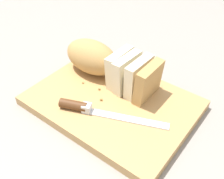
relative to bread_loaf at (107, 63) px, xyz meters
name	(u,v)px	position (x,y,z in m)	size (l,w,h in m)	color
ground_plane	(112,106)	(0.07, -0.06, -0.07)	(3.00, 3.00, 0.00)	gray
cutting_board	(112,102)	(0.07, -0.06, -0.06)	(0.39, 0.28, 0.02)	tan
bread_loaf	(107,63)	(0.00, 0.00, 0.00)	(0.28, 0.10, 0.09)	tan
bread_knife	(86,108)	(0.05, -0.13, -0.04)	(0.24, 0.12, 0.02)	silver
crumb_near_knife	(99,89)	(0.02, -0.05, -0.04)	(0.01, 0.01, 0.01)	tan
crumb_near_loaf	(101,99)	(0.05, -0.08, -0.04)	(0.01, 0.01, 0.01)	tan
crumb_stray_left	(84,108)	(0.04, -0.13, -0.04)	(0.01, 0.01, 0.01)	tan
crumb_stray_right	(84,82)	(-0.03, -0.06, -0.04)	(0.00, 0.00, 0.00)	tan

